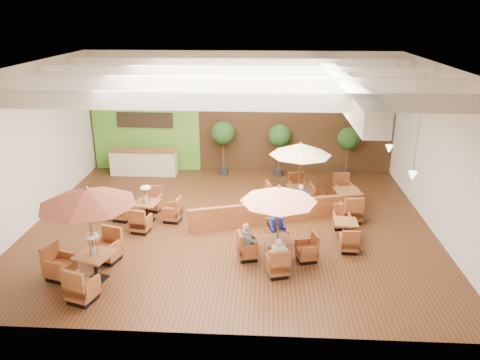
# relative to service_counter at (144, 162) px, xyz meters

# --- Properties ---
(room) EXTENTS (14.04, 14.00, 5.52)m
(room) POSITION_rel_service_counter_xyz_m (4.65, -3.88, 3.05)
(room) COLOR #381E0F
(room) RESTS_ON ground
(service_counter) EXTENTS (3.00, 0.75, 1.18)m
(service_counter) POSITION_rel_service_counter_xyz_m (0.00, 0.00, 0.00)
(service_counter) COLOR beige
(service_counter) RESTS_ON ground
(booth_divider) EXTENTS (5.82, 1.97, 0.84)m
(booth_divider) POSITION_rel_service_counter_xyz_m (5.89, -4.96, -0.17)
(booth_divider) COLOR brown
(booth_divider) RESTS_ON ground
(table_0) EXTENTS (2.78, 2.93, 2.84)m
(table_0) POSITION_rel_service_counter_xyz_m (0.81, -8.93, 1.43)
(table_0) COLOR brown
(table_0) RESTS_ON ground
(table_1) EXTENTS (2.50, 2.50, 2.46)m
(table_1) POSITION_rel_service_counter_xyz_m (6.00, -7.53, 1.10)
(table_1) COLOR brown
(table_1) RESTS_ON ground
(table_2) EXTENTS (2.48, 2.61, 2.55)m
(table_2) POSITION_rel_service_counter_xyz_m (6.84, -3.20, 1.26)
(table_2) COLOR brown
(table_2) RESTS_ON ground
(table_3) EXTENTS (2.53, 2.53, 1.50)m
(table_3) POSITION_rel_service_counter_xyz_m (1.37, -4.99, -0.16)
(table_3) COLOR brown
(table_3) RESTS_ON ground
(table_4) EXTENTS (0.76, 2.23, 0.84)m
(table_4) POSITION_rel_service_counter_xyz_m (8.27, -6.05, -0.26)
(table_4) COLOR brown
(table_4) RESTS_ON ground
(table_5) EXTENTS (1.97, 2.87, 1.05)m
(table_5) POSITION_rel_service_counter_xyz_m (8.38, -3.66, -0.19)
(table_5) COLOR brown
(table_5) RESTS_ON ground
(topiary_0) EXTENTS (1.07, 1.07, 2.50)m
(topiary_0) POSITION_rel_service_counter_xyz_m (3.66, 0.20, 1.28)
(topiary_0) COLOR black
(topiary_0) RESTS_ON ground
(topiary_1) EXTENTS (1.03, 1.03, 2.39)m
(topiary_1) POSITION_rel_service_counter_xyz_m (6.19, 0.20, 1.20)
(topiary_1) COLOR black
(topiary_1) RESTS_ON ground
(topiary_2) EXTENTS (0.98, 0.98, 2.29)m
(topiary_2) POSITION_rel_service_counter_xyz_m (9.26, 0.20, 1.12)
(topiary_2) COLOR black
(topiary_2) RESTS_ON ground
(diner_0) EXTENTS (0.40, 0.36, 0.74)m
(diner_0) POSITION_rel_service_counter_xyz_m (6.00, -8.42, 0.15)
(diner_0) COLOR silver
(diner_0) RESTS_ON ground
(diner_1) EXTENTS (0.41, 0.38, 0.74)m
(diner_1) POSITION_rel_service_counter_xyz_m (6.00, -6.63, 0.15)
(diner_1) COLOR #2537A3
(diner_1) RESTS_ON ground
(diner_2) EXTENTS (0.33, 0.39, 0.74)m
(diner_2) POSITION_rel_service_counter_xyz_m (5.10, -7.53, 0.15)
(diner_2) COLOR slate
(diner_2) RESTS_ON ground
(diner_3) EXTENTS (0.41, 0.37, 0.76)m
(diner_3) POSITION_rel_service_counter_xyz_m (6.90, -4.13, 0.16)
(diner_3) COLOR #2537A3
(diner_3) RESTS_ON ground
(diner_4) EXTENTS (0.39, 0.35, 0.71)m
(diner_4) POSITION_rel_service_counter_xyz_m (6.90, -4.13, 0.14)
(diner_4) COLOR silver
(diner_4) RESTS_ON ground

